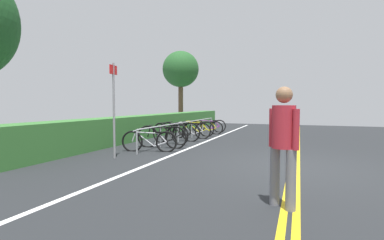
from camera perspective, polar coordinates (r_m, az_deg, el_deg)
name	(u,v)px	position (r m, az deg, el deg)	size (l,w,h in m)	color
ground_plane	(294,168)	(7.20, 19.55, -8.87)	(28.86, 12.01, 0.05)	#232628
centre_line_yellow_inner	(298,167)	(7.19, 20.20, -8.68)	(25.98, 0.10, 0.00)	gold
centre_line_yellow_outer	(290,166)	(7.20, 18.91, -8.65)	(25.98, 0.10, 0.00)	gold
bike_lane_stripe_white	(166,157)	(7.95, -5.12, -7.38)	(25.98, 0.12, 0.00)	white
bike_rack	(185,126)	(11.86, -1.34, -1.16)	(7.61, 0.05, 0.73)	#9EA0A5
bicycle_0	(149,141)	(8.93, -8.45, -4.18)	(0.57, 1.70, 0.69)	black
bicycle_1	(162,137)	(9.63, -6.05, -3.33)	(0.46, 1.76, 0.79)	black
bicycle_2	(170,134)	(10.64, -4.41, -2.69)	(0.65, 1.70, 0.79)	black
bicycle_3	(179,132)	(11.39, -2.55, -2.30)	(0.46, 1.77, 0.79)	black
bicycle_4	(190,130)	(12.23, -0.38, -2.07)	(0.46, 1.79, 0.73)	black
bicycle_5	(196,129)	(13.16, 0.82, -1.72)	(0.46, 1.71, 0.72)	black
bicycle_6	(206,128)	(14.03, 2.80, -1.51)	(0.46, 1.65, 0.68)	black
bicycle_7	(209,126)	(14.98, 3.39, -1.18)	(0.66, 1.69, 0.70)	black
pedestrian	(283,138)	(4.20, 17.63, -3.51)	(0.32, 0.41, 1.69)	slate
sign_post_near	(114,102)	(7.97, -15.22, 3.47)	(0.36, 0.08, 2.54)	gray
hedge_backdrop	(159,124)	(14.05, -6.58, -0.83)	(16.56, 0.93, 0.97)	#387533
tree_mid	(181,70)	(20.17, -2.26, 9.89)	(2.49, 2.49, 5.10)	brown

